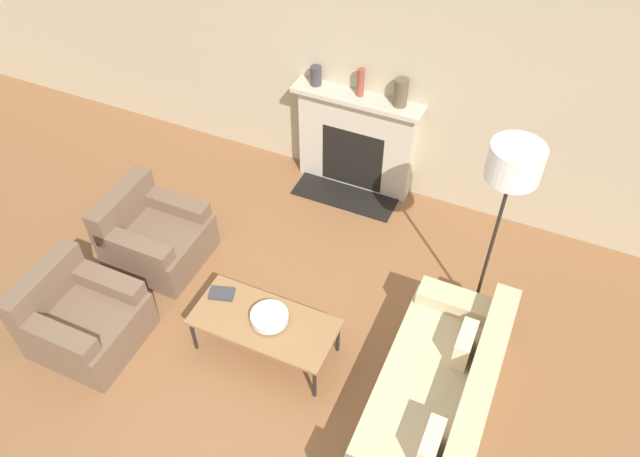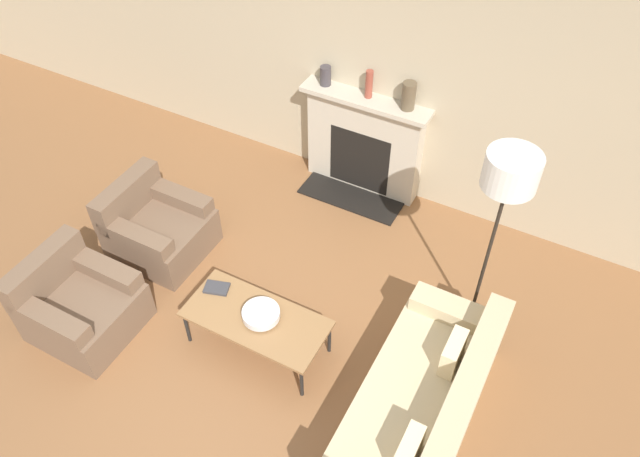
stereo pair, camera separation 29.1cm
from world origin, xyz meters
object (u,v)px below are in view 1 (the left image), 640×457
(couch, at_px, (434,406))
(floor_lamp, at_px, (510,180))
(armchair_far, at_px, (154,236))
(bowl, at_px, (269,317))
(fireplace, at_px, (356,143))
(book, at_px, (222,293))
(coffee_table, at_px, (264,323))
(mantel_vase_center_right, at_px, (401,93))
(mantel_vase_left, at_px, (316,76))
(mantel_vase_center_left, at_px, (361,82))
(armchair_near, at_px, (82,319))

(couch, distance_m, floor_lamp, 1.82)
(armchair_far, height_order, bowl, armchair_far)
(fireplace, bearing_deg, book, -98.33)
(coffee_table, bearing_deg, mantel_vase_center_right, 82.85)
(mantel_vase_left, bearing_deg, bowl, -74.78)
(mantel_vase_center_right, bearing_deg, bowl, -96.19)
(coffee_table, xyz_separation_m, mantel_vase_center_left, (-0.12, 2.39, 0.92))
(bowl, bearing_deg, fireplace, 94.28)
(couch, xyz_separation_m, mantel_vase_center_right, (-1.22, 2.50, 1.00))
(floor_lamp, relative_size, mantel_vase_center_left, 6.49)
(mantel_vase_center_right, bearing_deg, coffee_table, -97.15)
(armchair_far, relative_size, book, 3.51)
(book, xyz_separation_m, mantel_vase_center_right, (0.77, 2.29, 0.87))
(fireplace, distance_m, mantel_vase_left, 0.84)
(floor_lamp, height_order, mantel_vase_left, floor_lamp)
(fireplace, distance_m, couch, 3.00)
(couch, relative_size, bowl, 6.27)
(book, bearing_deg, mantel_vase_left, 75.93)
(armchair_near, relative_size, floor_lamp, 0.45)
(fireplace, relative_size, coffee_table, 1.12)
(armchair_far, relative_size, mantel_vase_left, 4.24)
(fireplace, height_order, armchair_near, fireplace)
(book, bearing_deg, coffee_table, -29.77)
(mantel_vase_center_left, bearing_deg, bowl, -86.10)
(armchair_near, bearing_deg, book, -58.13)
(mantel_vase_left, xyz_separation_m, mantel_vase_center_left, (0.48, 0.00, 0.05))
(fireplace, xyz_separation_m, armchair_near, (-1.37, -2.92, -0.28))
(armchair_far, xyz_separation_m, coffee_table, (1.51, -0.54, 0.10))
(armchair_far, bearing_deg, bowl, -108.46)
(fireplace, distance_m, armchair_far, 2.31)
(mantel_vase_center_left, bearing_deg, floor_lamp, -36.57)
(armchair_near, relative_size, coffee_table, 0.70)
(bowl, distance_m, floor_lamp, 2.21)
(bowl, bearing_deg, armchair_far, 161.54)
(couch, distance_m, mantel_vase_left, 3.42)
(armchair_near, relative_size, mantel_vase_left, 4.24)
(mantel_vase_center_right, bearing_deg, couch, -63.94)
(fireplace, height_order, mantel_vase_center_right, mantel_vase_center_right)
(armchair_near, bearing_deg, coffee_table, -70.14)
(armchair_near, bearing_deg, armchair_far, 0.00)
(mantel_vase_left, bearing_deg, coffee_table, -75.86)
(floor_lamp, height_order, mantel_vase_center_right, floor_lamp)
(fireplace, bearing_deg, bowl, -85.72)
(fireplace, distance_m, coffee_table, 2.39)
(floor_lamp, bearing_deg, mantel_vase_center_right, 135.29)
(fireplace, height_order, mantel_vase_center_left, mantel_vase_center_left)
(fireplace, relative_size, mantel_vase_center_right, 4.83)
(fireplace, height_order, coffee_table, fireplace)
(coffee_table, distance_m, mantel_vase_center_right, 2.58)
(coffee_table, xyz_separation_m, mantel_vase_center_right, (0.30, 2.39, 0.92))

